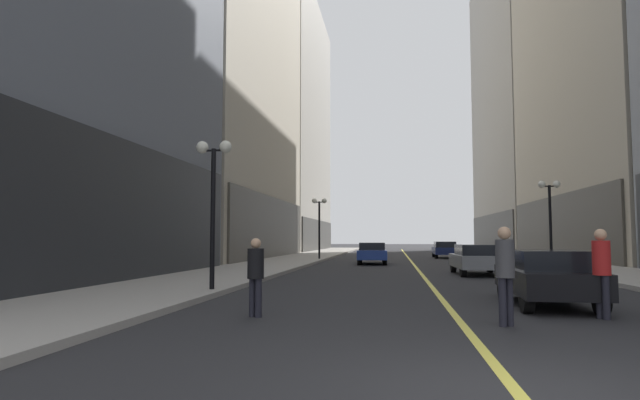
# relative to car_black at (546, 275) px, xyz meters

# --- Properties ---
(ground_plane) EXTENTS (200.00, 200.00, 0.00)m
(ground_plane) POSITION_rel_car_black_xyz_m (-2.35, 27.29, -0.72)
(ground_plane) COLOR #262628
(sidewalk_left) EXTENTS (4.50, 78.00, 0.15)m
(sidewalk_left) POSITION_rel_car_black_xyz_m (-10.60, 27.29, -0.64)
(sidewalk_left) COLOR #9E9991
(sidewalk_left) RESTS_ON ground
(sidewalk_right) EXTENTS (4.50, 78.00, 0.15)m
(sidewalk_right) POSITION_rel_car_black_xyz_m (5.90, 27.29, -0.64)
(sidewalk_right) COLOR #9E9991
(sidewalk_right) RESTS_ON ground
(lane_centre_stripe) EXTENTS (0.16, 70.00, 0.01)m
(lane_centre_stripe) POSITION_rel_car_black_xyz_m (-2.35, 27.29, -0.71)
(lane_centre_stripe) COLOR #E5D64C
(lane_centre_stripe) RESTS_ON ground
(building_left_mid) EXTENTS (14.31, 24.00, 39.69)m
(building_left_mid) POSITION_rel_car_black_xyz_m (-19.90, 26.79, 19.06)
(building_left_mid) COLOR #B7AD99
(building_left_mid) RESTS_ON ground
(building_left_far) EXTENTS (12.00, 26.00, 31.84)m
(building_left_far) POSITION_rel_car_black_xyz_m (-18.75, 52.29, 15.14)
(building_left_far) COLOR #A8A399
(building_left_far) RESTS_ON ground
(building_right_far) EXTENTS (13.35, 26.00, 36.85)m
(building_right_far) POSITION_rel_car_black_xyz_m (14.72, 52.29, 17.64)
(building_right_far) COLOR #A8A399
(building_right_far) RESTS_ON ground
(car_black) EXTENTS (1.86, 4.21, 1.32)m
(car_black) POSITION_rel_car_black_xyz_m (0.00, 0.00, 0.00)
(car_black) COLOR black
(car_black) RESTS_ON ground
(car_grey) EXTENTS (2.00, 4.27, 1.32)m
(car_grey) POSITION_rel_car_black_xyz_m (0.06, 10.62, 0.00)
(car_grey) COLOR slate
(car_grey) RESTS_ON ground
(car_blue) EXTENTS (1.92, 4.60, 1.32)m
(car_blue) POSITION_rel_car_black_xyz_m (-4.89, 19.77, 0.00)
(car_blue) COLOR navy
(car_blue) RESTS_ON ground
(car_navy) EXTENTS (1.81, 4.67, 1.32)m
(car_navy) POSITION_rel_car_black_xyz_m (0.54, 30.26, 0.00)
(car_navy) COLOR #141E4C
(car_navy) RESTS_ON ground
(pedestrian_in_red_jacket) EXTENTS (0.45, 0.45, 1.79)m
(pedestrian_in_red_jacket) POSITION_rel_car_black_xyz_m (0.51, -1.99, 0.33)
(pedestrian_in_red_jacket) COLOR black
(pedestrian_in_red_jacket) RESTS_ON ground
(pedestrian_with_orange_bag) EXTENTS (0.46, 0.46, 1.82)m
(pedestrian_with_orange_bag) POSITION_rel_car_black_xyz_m (-1.58, -3.14, 0.35)
(pedestrian_with_orange_bag) COLOR black
(pedestrian_with_orange_bag) RESTS_ON ground
(pedestrian_in_black_coat) EXTENTS (0.46, 0.46, 1.60)m
(pedestrian_in_black_coat) POSITION_rel_car_black_xyz_m (-6.41, -2.65, 0.21)
(pedestrian_in_black_coat) COLOR black
(pedestrian_in_black_coat) RESTS_ON ground
(street_lamp_left_near) EXTENTS (1.06, 0.36, 4.43)m
(street_lamp_left_near) POSITION_rel_car_black_xyz_m (-8.75, 1.36, 2.54)
(street_lamp_left_near) COLOR black
(street_lamp_left_near) RESTS_ON ground
(street_lamp_left_far) EXTENTS (1.06, 0.36, 4.43)m
(street_lamp_left_far) POSITION_rel_car_black_xyz_m (-8.75, 23.66, 2.54)
(street_lamp_left_far) COLOR black
(street_lamp_left_far) RESTS_ON ground
(street_lamp_right_mid) EXTENTS (1.06, 0.36, 4.43)m
(street_lamp_right_mid) POSITION_rel_car_black_xyz_m (4.05, 13.78, 2.54)
(street_lamp_right_mid) COLOR black
(street_lamp_right_mid) RESTS_ON ground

